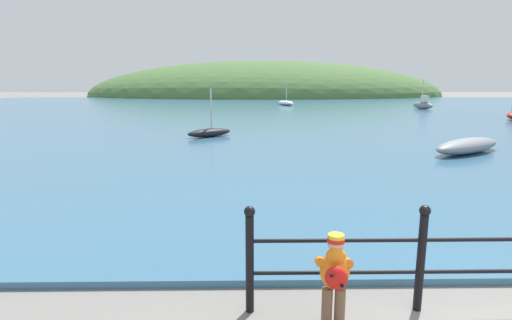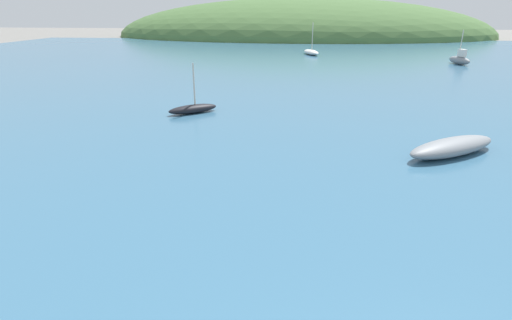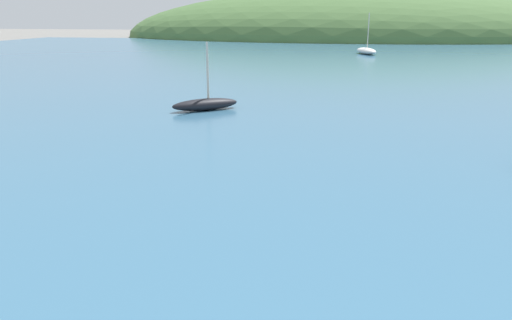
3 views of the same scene
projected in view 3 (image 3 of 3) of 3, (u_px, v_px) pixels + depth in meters
water at (353, 64)px, 30.97m from camera, size 80.00×60.00×0.10m
far_hillside at (353, 38)px, 67.33m from camera, size 62.73×34.50×12.48m
boat_nearest_quay at (366, 51)px, 38.07m from camera, size 1.95×3.33×3.04m
boat_red_dinghy at (205, 104)px, 15.80m from camera, size 2.10×1.79×2.11m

